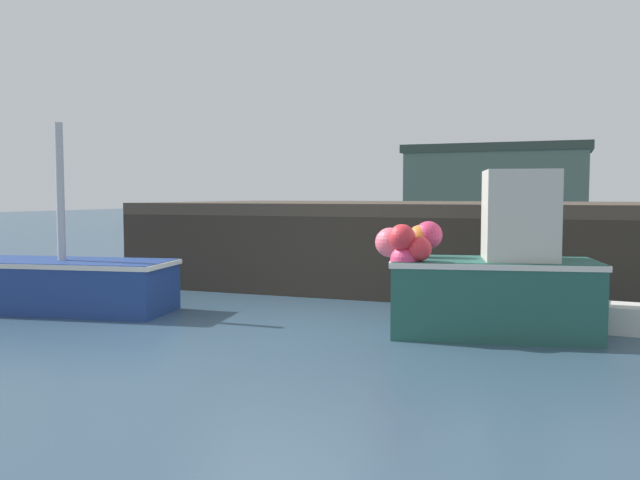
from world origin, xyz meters
TOP-DOWN VIEW (x-y plane):
  - ground at (0.00, 0.00)m, footprint 120.00×160.00m
  - pier at (1.16, 6.11)m, footprint 12.71×6.74m
  - fishing_boat_near_left at (-4.26, 0.44)m, footprint 4.05×1.97m
  - fishing_boat_near_right at (3.00, 1.03)m, footprint 3.31×1.83m
  - rowboat at (4.53, 1.98)m, footprint 1.79×0.84m
  - warehouse at (-0.11, 32.81)m, footprint 10.97×4.22m

SIDE VIEW (x-z plane):
  - ground at x=0.00m, z-range -0.10..0.00m
  - rowboat at x=4.53m, z-range -0.02..0.43m
  - fishing_boat_near_left at x=-4.26m, z-range -1.14..2.14m
  - fishing_boat_near_right at x=3.00m, z-range -0.30..2.08m
  - pier at x=1.16m, z-range 0.60..2.47m
  - warehouse at x=-0.11m, z-range 0.02..5.12m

